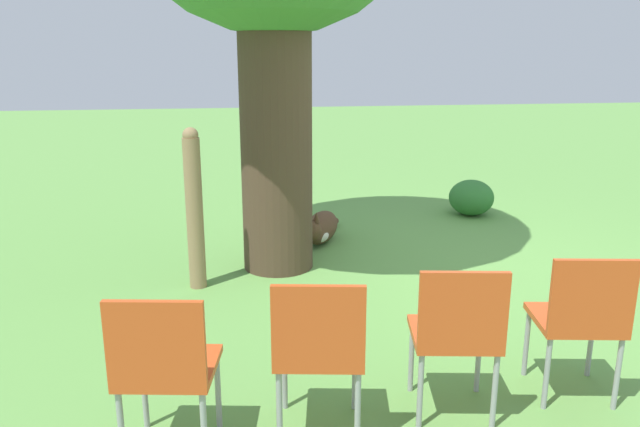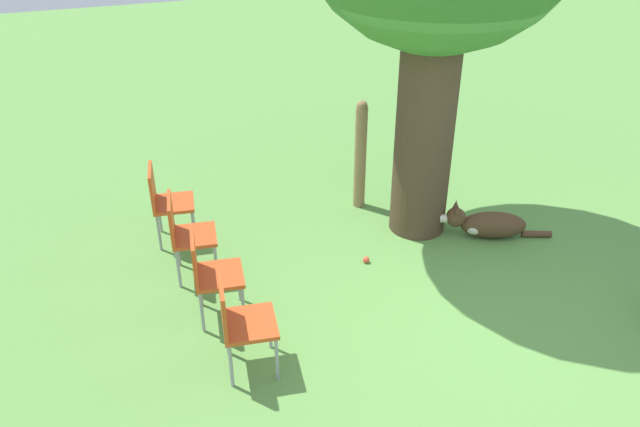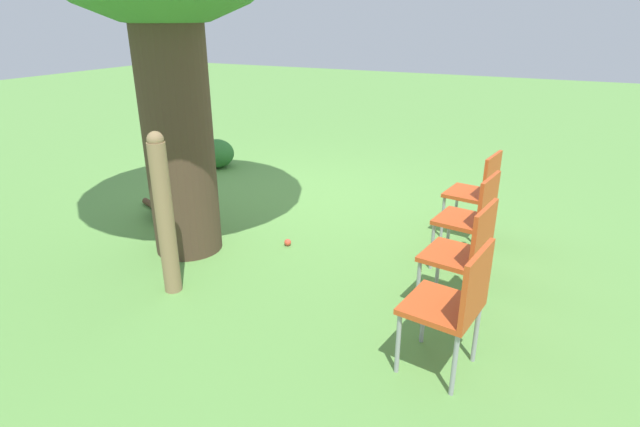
{
  "view_description": "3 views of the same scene",
  "coord_description": "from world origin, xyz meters",
  "px_view_note": "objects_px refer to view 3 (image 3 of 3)",
  "views": [
    {
      "loc": [
        -5.07,
        1.76,
        1.93
      ],
      "look_at": [
        0.95,
        0.92,
        0.28
      ],
      "focal_mm": 35.0,
      "sensor_mm": 36.0,
      "label": 1
    },
    {
      "loc": [
        -2.94,
        -3.85,
        3.65
      ],
      "look_at": [
        -0.99,
        1.25,
        0.5
      ],
      "focal_mm": 35.0,
      "sensor_mm": 36.0,
      "label": 2
    },
    {
      "loc": [
        -2.81,
        4.77,
        2.09
      ],
      "look_at": [
        -1.07,
        1.19,
        0.51
      ],
      "focal_mm": 28.0,
      "sensor_mm": 36.0,
      "label": 3
    }
  ],
  "objects_px": {
    "tennis_ball": "(288,242)",
    "red_chair_3": "(455,301)",
    "fence_post": "(165,215)",
    "dog": "(172,207)",
    "red_chair_0": "(478,189)",
    "red_chair_1": "(473,215)",
    "red_chair_2": "(465,250)"
  },
  "relations": [
    {
      "from": "red_chair_0",
      "to": "red_chair_1",
      "type": "xyz_separation_m",
      "value": [
        -0.08,
        0.73,
        0.0
      ]
    },
    {
      "from": "fence_post",
      "to": "tennis_ball",
      "type": "height_order",
      "value": "fence_post"
    },
    {
      "from": "red_chair_2",
      "to": "red_chair_3",
      "type": "height_order",
      "value": "same"
    },
    {
      "from": "fence_post",
      "to": "dog",
      "type": "bearing_deg",
      "value": -48.59
    },
    {
      "from": "fence_post",
      "to": "tennis_ball",
      "type": "distance_m",
      "value": 1.37
    },
    {
      "from": "dog",
      "to": "tennis_ball",
      "type": "bearing_deg",
      "value": 22.14
    },
    {
      "from": "red_chair_1",
      "to": "red_chair_2",
      "type": "relative_size",
      "value": 1.0
    },
    {
      "from": "red_chair_1",
      "to": "red_chair_3",
      "type": "xyz_separation_m",
      "value": [
        -0.16,
        1.46,
        0.0
      ]
    },
    {
      "from": "fence_post",
      "to": "red_chair_2",
      "type": "relative_size",
      "value": 1.51
    },
    {
      "from": "dog",
      "to": "red_chair_0",
      "type": "relative_size",
      "value": 1.36
    },
    {
      "from": "tennis_ball",
      "to": "red_chair_3",
      "type": "bearing_deg",
      "value": 147.22
    },
    {
      "from": "red_chair_1",
      "to": "red_chair_0",
      "type": "bearing_deg",
      "value": -75.11
    },
    {
      "from": "red_chair_2",
      "to": "red_chair_3",
      "type": "relative_size",
      "value": 1.0
    },
    {
      "from": "fence_post",
      "to": "red_chair_2",
      "type": "xyz_separation_m",
      "value": [
        -2.16,
        -0.71,
        -0.15
      ]
    },
    {
      "from": "dog",
      "to": "red_chair_3",
      "type": "relative_size",
      "value": 1.36
    },
    {
      "from": "red_chair_1",
      "to": "tennis_ball",
      "type": "height_order",
      "value": "red_chair_1"
    },
    {
      "from": "fence_post",
      "to": "red_chair_1",
      "type": "height_order",
      "value": "fence_post"
    },
    {
      "from": "red_chair_1",
      "to": "tennis_ball",
      "type": "xyz_separation_m",
      "value": [
        1.66,
        0.29,
        -0.48
      ]
    },
    {
      "from": "red_chair_2",
      "to": "red_chair_0",
      "type": "bearing_deg",
      "value": -75.11
    },
    {
      "from": "fence_post",
      "to": "red_chair_3",
      "type": "xyz_separation_m",
      "value": [
        -2.24,
        0.02,
        -0.15
      ]
    },
    {
      "from": "tennis_ball",
      "to": "fence_post",
      "type": "bearing_deg",
      "value": 69.64
    },
    {
      "from": "red_chair_3",
      "to": "red_chair_1",
      "type": "bearing_deg",
      "value": -75.11
    },
    {
      "from": "red_chair_0",
      "to": "red_chair_1",
      "type": "height_order",
      "value": "same"
    },
    {
      "from": "red_chair_0",
      "to": "tennis_ball",
      "type": "xyz_separation_m",
      "value": [
        1.58,
        1.02,
        -0.48
      ]
    },
    {
      "from": "red_chair_0",
      "to": "red_chair_2",
      "type": "distance_m",
      "value": 1.47
    },
    {
      "from": "red_chair_1",
      "to": "red_chair_3",
      "type": "distance_m",
      "value": 1.47
    },
    {
      "from": "fence_post",
      "to": "red_chair_1",
      "type": "distance_m",
      "value": 2.53
    },
    {
      "from": "red_chair_0",
      "to": "red_chair_1",
      "type": "distance_m",
      "value": 0.73
    },
    {
      "from": "red_chair_1",
      "to": "red_chair_2",
      "type": "bearing_deg",
      "value": 104.89
    },
    {
      "from": "dog",
      "to": "tennis_ball",
      "type": "distance_m",
      "value": 1.44
    },
    {
      "from": "dog",
      "to": "red_chair_3",
      "type": "bearing_deg",
      "value": 2.44
    },
    {
      "from": "red_chair_3",
      "to": "tennis_ball",
      "type": "relative_size",
      "value": 12.77
    }
  ]
}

